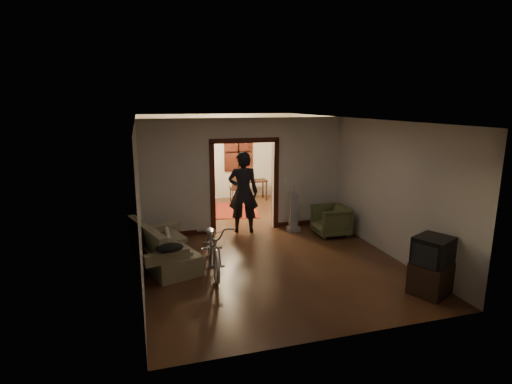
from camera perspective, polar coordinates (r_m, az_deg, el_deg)
name	(u,v)px	position (r m, az deg, el deg)	size (l,w,h in m)	color
floor	(252,239)	(9.51, -0.51, -6.69)	(5.00, 8.50, 0.01)	#371E11
ceiling	(252,119)	(8.98, -0.54, 10.42)	(5.00, 8.50, 0.01)	white
wall_back	(218,157)	(13.23, -5.52, 5.00)	(5.00, 0.02, 2.80)	beige
wall_left	(139,187)	(8.82, -16.36, 0.69)	(0.02, 8.50, 2.80)	beige
wall_right	(350,175)	(10.10, 13.28, 2.33)	(0.02, 8.50, 2.80)	beige
partition_wall	(244,175)	(9.86, -1.70, 2.42)	(5.00, 0.14, 2.80)	beige
door_casing	(244,187)	(9.91, -1.69, 0.71)	(1.74, 0.20, 2.32)	#37130C
far_window	(238,152)	(13.32, -2.52, 5.75)	(0.98, 0.06, 1.28)	black
chandelier	(228,132)	(11.43, -3.96, 8.61)	(0.24, 0.24, 0.24)	#FFE0A5
light_switch	(285,179)	(10.12, 4.18, 1.80)	(0.08, 0.01, 0.12)	silver
sofa	(164,245)	(8.12, -13.01, -7.34)	(0.82, 1.82, 0.84)	#6B6747
rolled_paper	(168,234)	(8.37, -12.48, -5.89)	(0.09, 0.09, 0.73)	beige
jacket	(169,248)	(7.18, -12.27, -7.77)	(0.49, 0.37, 0.14)	black
bicycle	(213,245)	(7.71, -6.10, -7.57)	(0.66, 1.88, 0.99)	silver
armchair	(331,221)	(9.82, 10.64, -4.05)	(0.78, 0.80, 0.73)	#4B512D
tv_stand	(430,278)	(7.44, 23.64, -11.22)	(0.60, 0.55, 0.55)	black
crt_tv	(433,252)	(7.27, 23.98, -7.78)	(0.58, 0.52, 0.50)	black
vacuum	(294,213)	(9.97, 5.39, -2.96)	(0.29, 0.23, 0.95)	gray
person	(243,192)	(9.77, -1.85, -0.03)	(0.73, 0.48, 2.01)	black
oriental_rug	(233,210)	(11.98, -3.25, -2.58)	(1.42, 1.86, 0.01)	maroon
locker	(180,176)	(12.73, -10.80, 2.25)	(0.90, 0.50, 1.80)	#1F311D
globe	(179,143)	(12.59, -11.00, 6.91)	(0.28, 0.28, 0.28)	#1E5972
desk	(253,190)	(13.15, -0.42, 0.25)	(0.88, 0.49, 0.65)	black
desk_chair	(237,189)	(12.77, -2.74, 0.49)	(0.41, 0.41, 0.93)	black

